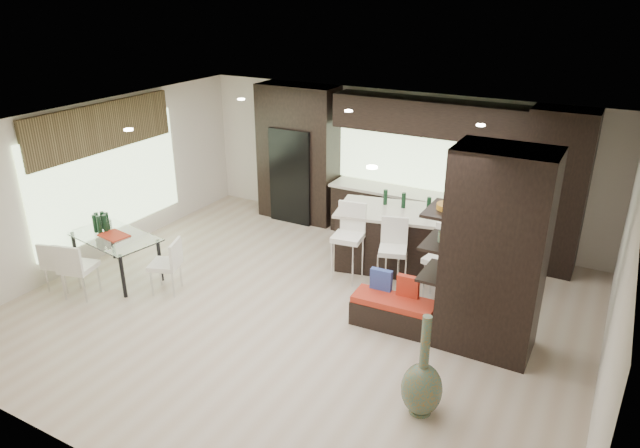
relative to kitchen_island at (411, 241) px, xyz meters
The scene contains 22 objects.
ground 2.31m from the kitchen_island, 114.86° to the right, with size 8.00×8.00×0.00m, color #C3AC95.
back_wall 1.93m from the kitchen_island, 122.89° to the left, with size 8.00×0.02×2.70m, color silver.
left_wall 5.41m from the kitchen_island, 157.59° to the right, with size 0.02×7.00×2.70m, color silver.
right_wall 3.77m from the kitchen_island, 33.72° to the right, with size 0.02×7.00×2.70m, color silver.
ceiling 3.13m from the kitchen_island, 114.86° to the right, with size 8.00×7.00×0.02m, color white.
window_left 5.30m from the kitchen_island, 159.44° to the right, with size 0.04×3.20×1.90m, color #B2D199.
window_back 1.79m from the kitchen_island, 103.63° to the left, with size 3.40×0.04×1.20m, color #B2D199.
stone_accent 5.49m from the kitchen_island, 159.33° to the right, with size 0.08×3.00×0.80m, color brown.
ceiling_spots 2.96m from the kitchen_island, 117.83° to the right, with size 4.00×3.00×0.02m, color white.
back_cabinetry 1.47m from the kitchen_island, 111.46° to the left, with size 6.80×0.68×2.70m, color black.
refrigerator 3.07m from the kitchen_island, 159.20° to the left, with size 0.90×0.68×1.90m, color black.
partition_column 2.47m from the kitchen_island, 44.72° to the right, with size 1.20×0.80×2.70m, color black.
kitchen_island is the anchor object (origin of this frame).
stool_left 1.15m from the kitchen_island, 131.46° to the right, with size 0.45×0.45×1.03m, color white.
stool_mid 0.84m from the kitchen_island, 90.00° to the right, with size 0.41×0.41×0.94m, color white.
stool_right 1.14m from the kitchen_island, 48.07° to the right, with size 0.43×0.43×0.97m, color white.
bench 1.88m from the kitchen_island, 76.77° to the right, with size 1.16×0.45×0.45m, color black.
floor_vase 3.56m from the kitchen_island, 67.61° to the right, with size 0.46×0.46×1.25m, color #4A573F, non-canonical shape.
dining_table 4.84m from the kitchen_island, 147.83° to the right, with size 1.50×0.84×0.72m, color white.
chair_near 5.26m from the kitchen_island, 141.07° to the right, with size 0.46×0.46×0.85m, color white.
chair_far 5.62m from the kitchen_island, 144.27° to the right, with size 0.41×0.41×0.76m, color white.
chair_end 3.99m from the kitchen_island, 139.81° to the right, with size 0.43×0.43×0.80m, color white.
Camera 1 is at (3.78, -6.26, 4.42)m, focal length 32.00 mm.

